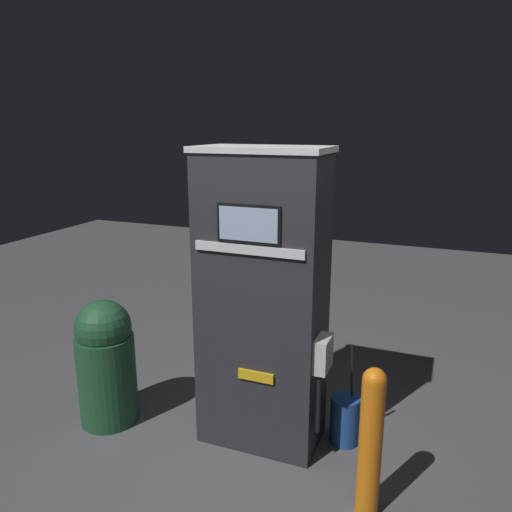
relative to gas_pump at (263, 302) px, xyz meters
name	(u,v)px	position (x,y,z in m)	size (l,w,h in m)	color
ground_plane	(250,454)	(0.00, -0.24, -1.08)	(14.00, 14.00, 0.00)	#4C4C4F
gas_pump	(263,302)	(0.00, 0.00, 0.00)	(0.96, 0.52, 2.16)	#28282D
safety_bollard	(371,439)	(0.87, -0.49, -0.57)	(0.14, 0.14, 0.96)	orange
trash_bin	(106,361)	(-1.21, -0.25, -0.57)	(0.45, 0.45, 1.00)	#1E4C2D
squeegee_bucket	(345,419)	(0.59, 0.16, -0.89)	(0.22, 0.22, 0.81)	#1E478C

